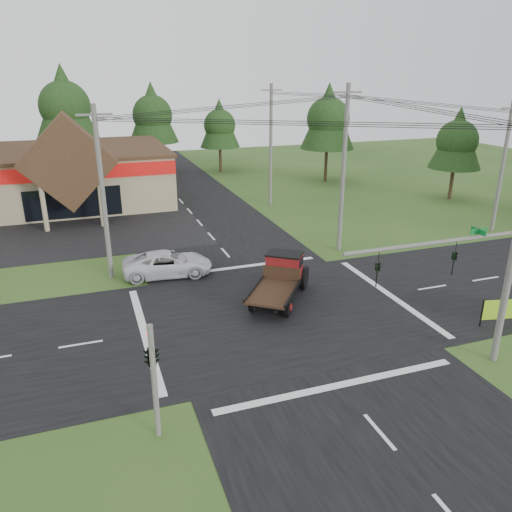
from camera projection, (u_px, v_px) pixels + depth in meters
name	position (u px, v px, depth m)	size (l,w,h in m)	color
ground	(277.00, 313.00, 26.74)	(120.00, 120.00, 0.00)	#2C4C1B
road_ns	(277.00, 313.00, 26.74)	(12.00, 120.00, 0.02)	black
road_ew	(277.00, 313.00, 26.74)	(120.00, 12.00, 0.02)	black
parking_apron	(23.00, 236.00, 39.20)	(28.00, 14.00, 0.02)	black
cvs_building	(8.00, 177.00, 47.07)	(30.40, 18.20, 9.19)	tan
traffic_signal_mast	(478.00, 273.00, 20.38)	(8.12, 0.24, 7.00)	#595651
traffic_signal_corner	(151.00, 346.00, 16.71)	(0.53, 2.48, 4.40)	#595651
utility_pole_nw	(103.00, 194.00, 29.47)	(2.00, 0.30, 10.50)	#595651
utility_pole_ne	(343.00, 169.00, 34.26)	(2.00, 0.30, 11.50)	#595651
utility_pole_far	(502.00, 166.00, 38.84)	(2.00, 0.30, 10.20)	#595651
utility_pole_n	(271.00, 145.00, 46.70)	(2.00, 0.30, 11.20)	#595651
tree_row_c	(64.00, 104.00, 56.89)	(7.28, 7.28, 13.13)	#332316
tree_row_d	(152.00, 113.00, 61.35)	(6.16, 6.16, 11.11)	#332316
tree_row_e	(220.00, 124.00, 62.53)	(5.04, 5.04, 9.09)	#332316
tree_side_ne	(328.00, 117.00, 56.32)	(6.16, 6.16, 11.11)	#332316
tree_side_e_near	(457.00, 139.00, 48.65)	(5.04, 5.04, 9.09)	#332316
antique_flatbed_truck	(279.00, 280.00, 27.80)	(2.26, 5.92, 2.48)	#630E10
white_pickup	(168.00, 264.00, 31.47)	(2.57, 5.57, 1.55)	silver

